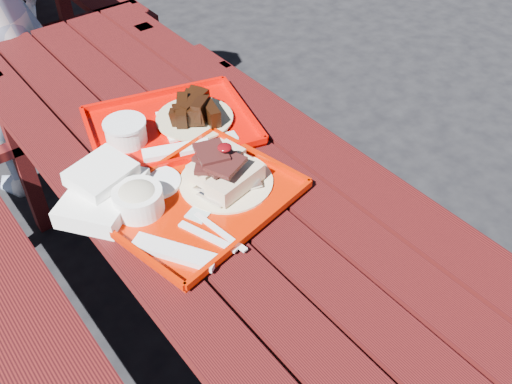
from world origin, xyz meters
TOP-DOWN VIEW (x-y plane):
  - ground at (0.00, 0.00)m, footprint 60.00×60.00m
  - picnic_table_near at (-0.00, 0.00)m, footprint 1.41×2.40m
  - near_tray at (-0.10, -0.02)m, footprint 0.54×0.46m
  - far_tray at (0.01, 0.29)m, footprint 0.56×0.49m
  - white_cloth at (-0.29, 0.12)m, footprint 0.28×0.27m

SIDE VIEW (x-z plane):
  - ground at x=0.00m, z-range 0.00..0.00m
  - picnic_table_near at x=0.00m, z-range 0.19..0.94m
  - far_tray at x=0.01m, z-range 0.73..0.82m
  - near_tray at x=-0.10m, z-range 0.71..0.86m
  - white_cloth at x=-0.29m, z-range 0.74..0.84m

